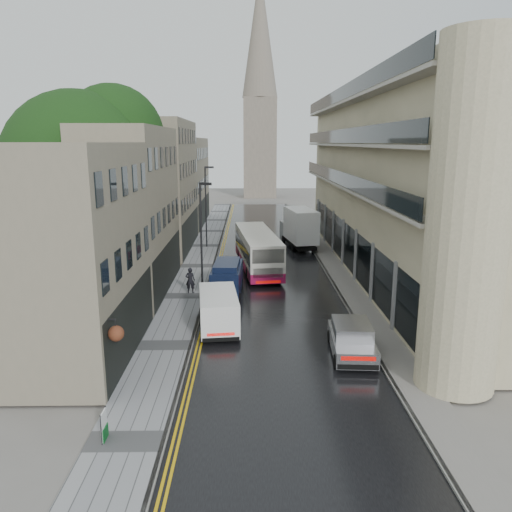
{
  "coord_description": "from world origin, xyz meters",
  "views": [
    {
      "loc": [
        -1.6,
        -12.71,
        10.13
      ],
      "look_at": [
        -1.15,
        18.0,
        3.1
      ],
      "focal_mm": 35.0,
      "sensor_mm": 36.0,
      "label": 1
    }
  ],
  "objects_px": {
    "lamp_post_far": "(206,207)",
    "estate_sign": "(104,426)",
    "cream_bus": "(248,260)",
    "lamp_post_near": "(201,241)",
    "navy_van": "(212,283)",
    "tree_far": "(132,186)",
    "white_lorry": "(293,231)",
    "tree_near": "(81,192)",
    "pedestrian": "(190,280)",
    "silver_hatchback": "(337,351)",
    "white_van": "(202,322)"
  },
  "relations": [
    {
      "from": "silver_hatchback",
      "to": "lamp_post_near",
      "type": "height_order",
      "value": "lamp_post_near"
    },
    {
      "from": "white_lorry",
      "to": "navy_van",
      "type": "height_order",
      "value": "white_lorry"
    },
    {
      "from": "pedestrian",
      "to": "lamp_post_near",
      "type": "height_order",
      "value": "lamp_post_near"
    },
    {
      "from": "navy_van",
      "to": "lamp_post_near",
      "type": "xyz_separation_m",
      "value": [
        -0.69,
        0.85,
        2.65
      ]
    },
    {
      "from": "white_lorry",
      "to": "lamp_post_near",
      "type": "height_order",
      "value": "lamp_post_near"
    },
    {
      "from": "tree_far",
      "to": "lamp_post_far",
      "type": "distance_m",
      "value": 7.21
    },
    {
      "from": "tree_near",
      "to": "lamp_post_far",
      "type": "height_order",
      "value": "tree_near"
    },
    {
      "from": "tree_far",
      "to": "white_lorry",
      "type": "height_order",
      "value": "tree_far"
    },
    {
      "from": "tree_far",
      "to": "navy_van",
      "type": "xyz_separation_m",
      "value": [
        8.19,
        -14.62,
        -5.02
      ]
    },
    {
      "from": "tree_far",
      "to": "navy_van",
      "type": "distance_m",
      "value": 17.5
    },
    {
      "from": "navy_van",
      "to": "tree_near",
      "type": "bearing_deg",
      "value": 171.96
    },
    {
      "from": "lamp_post_near",
      "to": "cream_bus",
      "type": "bearing_deg",
      "value": 75.92
    },
    {
      "from": "pedestrian",
      "to": "white_lorry",
      "type": "bearing_deg",
      "value": -118.19
    },
    {
      "from": "tree_far",
      "to": "lamp_post_far",
      "type": "xyz_separation_m",
      "value": [
        6.47,
        2.27,
        -2.25
      ]
    },
    {
      "from": "tree_far",
      "to": "lamp_post_far",
      "type": "bearing_deg",
      "value": 19.37
    },
    {
      "from": "lamp_post_near",
      "to": "lamp_post_far",
      "type": "distance_m",
      "value": 16.08
    },
    {
      "from": "cream_bus",
      "to": "pedestrian",
      "type": "distance_m",
      "value": 5.41
    },
    {
      "from": "tree_near",
      "to": "white_van",
      "type": "bearing_deg",
      "value": -44.59
    },
    {
      "from": "lamp_post_near",
      "to": "tree_far",
      "type": "bearing_deg",
      "value": 139.28
    },
    {
      "from": "tree_near",
      "to": "lamp_post_far",
      "type": "xyz_separation_m",
      "value": [
        6.77,
        15.27,
        -2.96
      ]
    },
    {
      "from": "tree_near",
      "to": "lamp_post_near",
      "type": "distance_m",
      "value": 8.42
    },
    {
      "from": "white_lorry",
      "to": "cream_bus",
      "type": "bearing_deg",
      "value": -122.27
    },
    {
      "from": "white_van",
      "to": "pedestrian",
      "type": "relative_size",
      "value": 2.65
    },
    {
      "from": "tree_near",
      "to": "tree_far",
      "type": "relative_size",
      "value": 1.11
    },
    {
      "from": "silver_hatchback",
      "to": "navy_van",
      "type": "distance_m",
      "value": 11.87
    },
    {
      "from": "lamp_post_near",
      "to": "estate_sign",
      "type": "distance_m",
      "value": 16.92
    },
    {
      "from": "navy_van",
      "to": "pedestrian",
      "type": "relative_size",
      "value": 2.64
    },
    {
      "from": "tree_near",
      "to": "white_lorry",
      "type": "height_order",
      "value": "tree_near"
    },
    {
      "from": "lamp_post_far",
      "to": "estate_sign",
      "type": "distance_m",
      "value": 32.74
    },
    {
      "from": "tree_far",
      "to": "estate_sign",
      "type": "bearing_deg",
      "value": -79.52
    },
    {
      "from": "white_lorry",
      "to": "white_van",
      "type": "bearing_deg",
      "value": -115.82
    },
    {
      "from": "tree_near",
      "to": "white_van",
      "type": "distance_m",
      "value": 13.26
    },
    {
      "from": "pedestrian",
      "to": "lamp_post_near",
      "type": "xyz_separation_m",
      "value": [
        0.88,
        -0.63,
        2.86
      ]
    },
    {
      "from": "white_lorry",
      "to": "lamp_post_near",
      "type": "bearing_deg",
      "value": -126.07
    },
    {
      "from": "pedestrian",
      "to": "lamp_post_far",
      "type": "relative_size",
      "value": 0.23
    },
    {
      "from": "white_van",
      "to": "cream_bus",
      "type": "bearing_deg",
      "value": 72.77
    },
    {
      "from": "estate_sign",
      "to": "tree_far",
      "type": "bearing_deg",
      "value": 100.74
    },
    {
      "from": "lamp_post_near",
      "to": "silver_hatchback",
      "type": "bearing_deg",
      "value": -36.07
    },
    {
      "from": "navy_van",
      "to": "estate_sign",
      "type": "height_order",
      "value": "navy_van"
    },
    {
      "from": "tree_far",
      "to": "lamp_post_far",
      "type": "height_order",
      "value": "tree_far"
    },
    {
      "from": "cream_bus",
      "to": "pedestrian",
      "type": "bearing_deg",
      "value": -143.33
    },
    {
      "from": "tree_far",
      "to": "white_lorry",
      "type": "distance_m",
      "value": 15.37
    },
    {
      "from": "cream_bus",
      "to": "lamp_post_near",
      "type": "bearing_deg",
      "value": -131.72
    },
    {
      "from": "tree_near",
      "to": "estate_sign",
      "type": "bearing_deg",
      "value": -71.15
    },
    {
      "from": "white_lorry",
      "to": "lamp_post_near",
      "type": "xyz_separation_m",
      "value": [
        -7.26,
        -14.19,
        1.9
      ]
    },
    {
      "from": "white_lorry",
      "to": "navy_van",
      "type": "distance_m",
      "value": 16.43
    },
    {
      "from": "cream_bus",
      "to": "tree_near",
      "type": "bearing_deg",
      "value": -168.68
    },
    {
      "from": "white_lorry",
      "to": "silver_hatchback",
      "type": "xyz_separation_m",
      "value": [
        -0.16,
        -25.03,
        -1.12
      ]
    },
    {
      "from": "silver_hatchback",
      "to": "tree_near",
      "type": "bearing_deg",
      "value": 145.82
    },
    {
      "from": "tree_near",
      "to": "estate_sign",
      "type": "relative_size",
      "value": 13.35
    }
  ]
}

